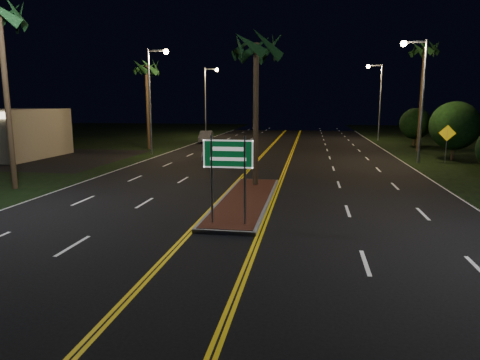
% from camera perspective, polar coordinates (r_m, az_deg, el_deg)
% --- Properties ---
extents(ground, '(120.00, 120.00, 0.00)m').
position_cam_1_polar(ground, '(13.08, -3.90, -9.79)').
color(ground, black).
rests_on(ground, ground).
extents(median_island, '(2.25, 10.25, 0.17)m').
position_cam_1_polar(median_island, '(19.67, 0.76, -2.67)').
color(median_island, gray).
rests_on(median_island, ground).
extents(highway_sign, '(1.80, 0.08, 3.20)m').
position_cam_1_polar(highway_sign, '(15.17, -1.60, 2.38)').
color(highway_sign, gray).
rests_on(highway_sign, ground).
extents(streetlight_left_mid, '(1.91, 0.44, 9.00)m').
position_cam_1_polar(streetlight_left_mid, '(38.42, -11.44, 11.78)').
color(streetlight_left_mid, gray).
rests_on(streetlight_left_mid, ground).
extents(streetlight_left_far, '(1.91, 0.44, 9.00)m').
position_cam_1_polar(streetlight_left_far, '(57.57, -4.28, 11.36)').
color(streetlight_left_far, gray).
rests_on(streetlight_left_far, ground).
extents(streetlight_right_mid, '(1.91, 0.44, 9.00)m').
position_cam_1_polar(streetlight_right_mid, '(34.85, 22.66, 11.39)').
color(streetlight_right_mid, gray).
rests_on(streetlight_right_mid, ground).
extents(streetlight_right_far, '(1.91, 0.44, 9.00)m').
position_cam_1_polar(streetlight_right_far, '(54.53, 17.85, 10.98)').
color(streetlight_right_far, gray).
rests_on(streetlight_right_far, ground).
extents(palm_median, '(2.40, 2.40, 8.30)m').
position_cam_1_polar(palm_median, '(22.81, 2.17, 17.27)').
color(palm_median, '#382819').
rests_on(palm_median, ground).
extents(palm_left_far, '(2.40, 2.40, 8.80)m').
position_cam_1_polar(palm_left_far, '(43.04, -12.42, 14.35)').
color(palm_left_far, '#382819').
rests_on(palm_left_far, ground).
extents(palm_right_far, '(2.40, 2.40, 10.30)m').
position_cam_1_polar(palm_right_far, '(43.38, 23.44, 15.59)').
color(palm_right_far, '#382819').
rests_on(palm_right_far, ground).
extents(shrub_mid, '(3.78, 3.78, 4.62)m').
position_cam_1_polar(shrub_mid, '(37.69, 26.71, 6.48)').
color(shrub_mid, '#382819').
rests_on(shrub_mid, ground).
extents(shrub_far, '(3.24, 3.24, 3.96)m').
position_cam_1_polar(shrub_far, '(49.24, 22.34, 6.97)').
color(shrub_far, '#382819').
rests_on(shrub_far, ground).
extents(car_near, '(2.73, 5.43, 1.75)m').
position_cam_1_polar(car_near, '(34.78, -3.36, 4.26)').
color(car_near, white).
rests_on(car_near, ground).
extents(car_far, '(2.59, 4.82, 1.53)m').
position_cam_1_polar(car_far, '(49.94, -4.56, 5.92)').
color(car_far, '#A0A2A9').
rests_on(car_far, ground).
extents(warning_sign, '(1.11, 0.51, 2.86)m').
position_cam_1_polar(warning_sign, '(35.81, 25.87, 5.06)').
color(warning_sign, gray).
rests_on(warning_sign, ground).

